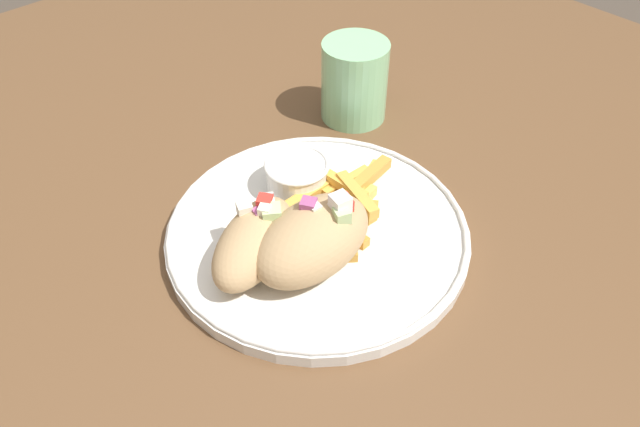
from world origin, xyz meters
name	(u,v)px	position (x,y,z in m)	size (l,w,h in m)	color
table	(299,263)	(0.00, 0.00, 0.69)	(1.43, 1.43, 0.75)	brown
plate	(320,230)	(0.00, -0.03, 0.76)	(0.32, 0.32, 0.02)	white
pita_sandwich_near	(313,238)	(-0.03, -0.06, 0.80)	(0.14, 0.10, 0.07)	tan
pita_sandwich_far	(254,241)	(-0.07, -0.02, 0.79)	(0.14, 0.11, 0.06)	tan
fries_pile	(345,202)	(0.04, -0.03, 0.78)	(0.14, 0.11, 0.03)	gold
sauce_ramekin	(297,175)	(0.03, 0.03, 0.79)	(0.07, 0.07, 0.04)	white
water_glass	(354,84)	(0.19, 0.10, 0.80)	(0.08, 0.08, 0.10)	#8CCC93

